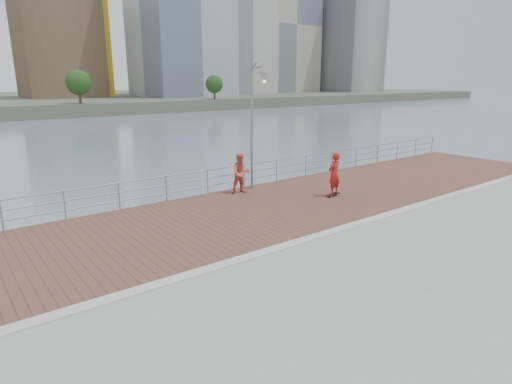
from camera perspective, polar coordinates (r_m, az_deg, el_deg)
water at (r=14.63m, az=4.90°, el=-14.24°), size 400.00×400.00×0.00m
seawall at (r=11.48m, az=22.92°, el=-18.55°), size 40.00×24.00×2.00m
brick_lane at (r=16.44m, az=-3.39°, el=-3.21°), size 40.00×6.80×0.02m
curb at (r=13.76m, az=5.09°, el=-6.83°), size 40.00×0.40×0.06m
guardrail at (r=19.07m, az=-9.14°, el=1.30°), size 39.06×0.06×1.13m
street_lamp at (r=19.54m, az=0.14°, el=11.53°), size 0.41×1.18×5.58m
skateboard at (r=19.41m, az=10.25°, el=-0.33°), size 0.84×0.36×0.09m
skateboarder at (r=19.19m, az=10.38°, el=2.42°), size 0.76×0.57×1.89m
bystander at (r=19.45m, az=-2.02°, el=2.50°), size 1.04×0.90×1.84m
skyline at (r=120.82m, az=-20.40°, el=22.40°), size 233.00×41.00×59.67m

